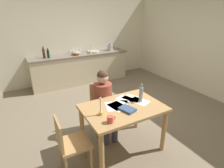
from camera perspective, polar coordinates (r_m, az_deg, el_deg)
ground_plane at (r=4.08m, az=1.83°, el=-9.65°), size 5.20×5.20×0.04m
wall_back at (r=5.91m, az=-11.43°, el=13.67°), size 5.20×0.12×2.60m
wall_right at (r=5.37m, az=27.07°, el=10.91°), size 0.12×5.20×2.60m
kitchen_counter at (r=5.76m, az=-9.66°, el=4.90°), size 2.95×0.64×0.90m
dining_table at (r=2.85m, az=3.38°, el=-9.16°), size 1.21×0.83×0.77m
chair_at_table at (r=3.41m, az=-3.25°, el=-6.41°), size 0.45×0.45×0.89m
person_seated at (r=3.20m, az=-2.46°, el=-4.83°), size 0.38×0.62×1.19m
chair_side_empty at (r=2.63m, az=-12.99°, el=-17.41°), size 0.41×0.41×0.86m
coffee_mug at (r=2.41m, az=-0.49°, el=-10.90°), size 0.12×0.09×0.09m
candlestick at (r=2.56m, az=-3.52°, el=-8.09°), size 0.06×0.06×0.27m
book_magazine at (r=2.70m, az=4.79°, el=-7.80°), size 0.22×0.27×0.03m
paper_letter at (r=2.98m, az=8.48°, el=-5.29°), size 0.31×0.35×0.00m
paper_bill at (r=2.85m, az=2.75°, el=-6.36°), size 0.34×0.36×0.00m
paper_envelope at (r=3.02m, az=4.41°, el=-4.70°), size 0.30×0.35×0.00m
paper_receipt at (r=2.80m, az=0.26°, el=-6.92°), size 0.29×0.34×0.00m
paper_notice at (r=2.80m, az=1.77°, el=-6.92°), size 0.26×0.33×0.00m
paper_flyer at (r=3.06m, az=6.23°, el=-4.33°), size 0.32×0.36×0.00m
wine_bottle_on_table at (r=2.91m, az=8.99°, el=-3.18°), size 0.06×0.06×0.30m
sink_unit at (r=5.79m, az=-5.86°, el=10.03°), size 0.36×0.36×0.24m
bottle_oil at (r=5.38m, az=-20.44°, el=9.00°), size 0.07×0.07×0.31m
bottle_vinegar at (r=5.33m, az=-19.20°, el=8.85°), size 0.07×0.07×0.26m
mixing_bowl at (r=5.52m, az=-11.19°, el=9.49°), size 0.25×0.25×0.11m
stovetop_kettle at (r=6.03m, az=-0.69°, el=11.34°), size 0.18×0.18×0.22m
wine_glass_near_sink at (r=5.78m, az=-9.99°, el=10.65°), size 0.07×0.07×0.15m
wine_glass_by_kettle at (r=5.74m, az=-11.02°, el=10.51°), size 0.07×0.07×0.15m
wine_glass_back_left at (r=5.71m, az=-12.00°, el=10.37°), size 0.07×0.07×0.15m
wine_glass_back_right at (r=5.69m, az=-12.89°, el=10.25°), size 0.07×0.07×0.15m
teacup_on_counter at (r=5.59m, az=-6.77°, el=9.76°), size 0.11×0.07×0.09m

